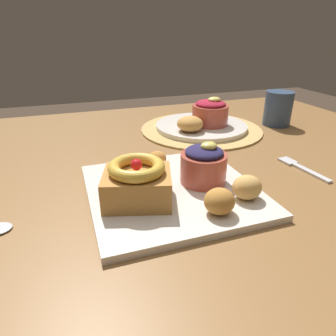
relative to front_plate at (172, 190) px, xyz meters
name	(u,v)px	position (x,y,z in m)	size (l,w,h in m)	color
dining_table	(118,203)	(-0.07, 0.13, -0.09)	(1.57, 0.99, 0.73)	brown
woven_placemat	(201,129)	(0.20, 0.31, 0.00)	(0.34, 0.34, 0.01)	tan
front_plate	(172,190)	(0.00, 0.00, 0.00)	(0.28, 0.28, 0.01)	silver
cake_slice	(137,182)	(-0.07, -0.02, 0.04)	(0.12, 0.11, 0.07)	#B77F3D
berry_ramekin	(204,164)	(0.06, 0.00, 0.04)	(0.08, 0.08, 0.08)	#B24C3D
fritter_front	(195,154)	(0.08, 0.09, 0.02)	(0.04, 0.04, 0.03)	#BC7F38
fritter_middle	(247,187)	(0.10, -0.07, 0.03)	(0.05, 0.04, 0.04)	tan
fritter_back	(157,159)	(0.00, 0.10, 0.02)	(0.04, 0.03, 0.03)	#BC7F38
fritter_extra	(219,201)	(0.04, -0.10, 0.03)	(0.05, 0.04, 0.04)	#BC7F38
back_plate	(201,126)	(0.20, 0.31, 0.01)	(0.25, 0.25, 0.01)	silver
back_ramekin	(210,112)	(0.22, 0.30, 0.04)	(0.10, 0.10, 0.08)	#B24C3D
back_pastry	(190,124)	(0.15, 0.27, 0.03)	(0.07, 0.07, 0.04)	#C68E47
fork	(300,167)	(0.28, 0.01, 0.00)	(0.03, 0.13, 0.00)	silver
coffee_mug	(278,108)	(0.43, 0.29, 0.04)	(0.08, 0.08, 0.10)	#334766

